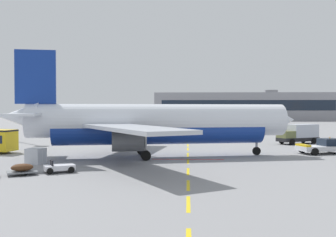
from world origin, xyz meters
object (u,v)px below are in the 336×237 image
airliner_foreground (155,123)px  catering_truck (299,134)px  baggage_train (3,170)px  uld_cargo_container (36,156)px  pushback_tug (324,147)px

airliner_foreground → catering_truck: (21.77, 18.40, -2.30)m
baggage_train → uld_cargo_container: uld_cargo_container is taller
airliner_foreground → pushback_tug: size_ratio=5.31×
catering_truck → uld_cargo_container: bearing=-143.7°
pushback_tug → uld_cargo_container: (-32.75, -10.73, -0.10)m
airliner_foreground → catering_truck: 28.60m
airliner_foreground → uld_cargo_container: 13.72m
uld_cargo_container → pushback_tug: bearing=18.1°
baggage_train → uld_cargo_container: 7.37m
baggage_train → uld_cargo_container: size_ratio=5.67×
baggage_train → pushback_tug: bearing=29.1°
airliner_foreground → baggage_train: airliner_foreground is taller
pushback_tug → baggage_train: size_ratio=0.60×
pushback_tug → airliner_foreground: bearing=-167.9°
baggage_train → uld_cargo_container: (-0.19, 7.36, 0.27)m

